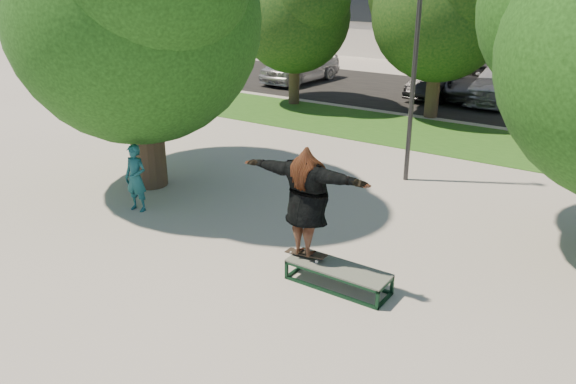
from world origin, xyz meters
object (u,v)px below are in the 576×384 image
Objects in this scene: grind_box at (338,277)px; bystander at (136,178)px; lamppost at (415,57)px; car_silver_b at (506,82)px; car_dark at (440,83)px; car_grey at (483,81)px; car_silver_a at (301,65)px; tree_left at (135,1)px.

grind_box is 1.17× the size of bystander.
car_silver_b is (-0.50, 11.50, -2.34)m from lamppost.
car_grey is (1.55, 0.96, 0.07)m from car_dark.
bystander is at bearing -101.07° from car_grey.
car_dark is (7.03, 0.21, -0.16)m from car_silver_a.
tree_left is at bearing -107.52° from car_silver_b.
tree_left is 1.48× the size of car_silver_a.
car_grey is 0.94× the size of car_silver_b.
car_dark reaches higher than grind_box.
tree_left is 16.53m from car_silver_b.
car_silver_b is at bearing 10.24° from car_silver_a.
tree_left is at bearing -92.37° from car_dark.
bystander is 16.68m from car_silver_a.
car_silver_b is (-1.69, 17.19, 0.62)m from grind_box.
tree_left reaches higher than car_silver_a.
bystander is at bearing -52.07° from tree_left.
tree_left is 4.64× the size of bystander.
lamppost is 3.99× the size of bystander.
car_dark is at bearing 4.94° from car_silver_a.
lamppost is 3.39× the size of grind_box.
bystander is 0.29× the size of car_grey.
car_dark is at bearing -159.01° from car_silver_b.
car_silver_a reaches higher than car_dark.
car_silver_b is at bearing 95.62° from grind_box.
car_silver_a is at bearing -173.24° from car_silver_b.
car_dark is (2.32, 14.45, -3.77)m from tree_left.
grind_box is at bearing -51.82° from car_silver_a.
lamppost reaches higher than car_grey.
lamppost reaches higher than grind_box.
car_silver_a is at bearing -173.93° from car_grey.
car_grey is (-2.61, 17.19, 0.54)m from grind_box.
car_grey is at bearing 98.64° from grind_box.
lamppost reaches higher than car_silver_b.
lamppost is 1.10× the size of car_silver_b.
car_dark is at bearing -149.91° from car_grey.
bystander is 0.28× the size of car_silver_b.
grind_box is 0.38× the size of car_silver_a.
car_silver_a is at bearing 124.93° from grind_box.
bystander is (-5.40, 0.39, 0.58)m from grind_box.
grind_box is 0.45× the size of car_dark.
lamppost is at bearing 43.75° from bystander.
car_dark is 0.76× the size of car_grey.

